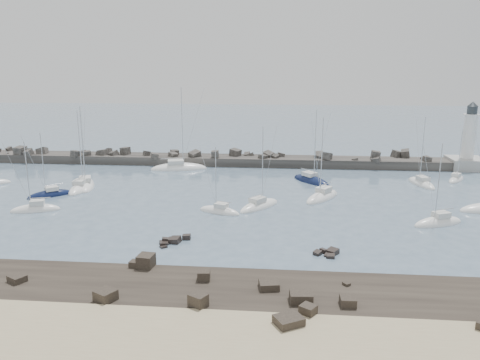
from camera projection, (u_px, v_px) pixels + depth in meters
name	position (u px, v px, depth m)	size (l,w,h in m)	color
ground	(217.00, 221.00, 64.81)	(400.00, 400.00, 0.00)	slate
rock_shelf	(185.00, 296.00, 43.51)	(140.00, 12.40, 2.04)	black
rock_cluster_near	(173.00, 241.00, 56.79)	(3.64, 3.97, 1.32)	black
rock_cluster_far	(329.00, 255.00, 53.16)	(3.17, 2.50, 1.23)	black
breakwater	(203.00, 162.00, 102.19)	(115.00, 7.40, 5.16)	#312F2C
lighthouse	(467.00, 154.00, 96.67)	(7.00, 7.00, 14.60)	#9D9D98
sailboat_1	(86.00, 186.00, 83.06)	(6.31, 10.06, 15.27)	white
sailboat_2	(50.00, 195.00, 77.03)	(6.89, 6.35, 11.49)	#0E183B
sailboat_3	(82.00, 188.00, 81.35)	(3.24, 9.36, 14.66)	white
sailboat_4	(179.00, 169.00, 96.82)	(12.07, 6.12, 18.09)	white
sailboat_5	(219.00, 212.00, 68.38)	(6.85, 4.29, 10.55)	white
sailboat_6	(322.00, 198.00, 75.60)	(7.24, 9.01, 14.28)	white
sailboat_7	(259.00, 206.00, 70.86)	(7.06, 8.24, 13.25)	white
sailboat_8	(311.00, 181.00, 86.43)	(7.89, 8.89, 14.44)	#0E183B
sailboat_9	(438.00, 223.00, 63.28)	(7.85, 5.18, 12.18)	white
sailboat_10	(421.00, 184.00, 84.38)	(4.43, 8.64, 13.12)	white
sailboat_12	(456.00, 180.00, 87.45)	(5.28, 6.47, 10.39)	white
sailboat_13	(36.00, 210.00, 69.08)	(7.34, 4.33, 11.37)	white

